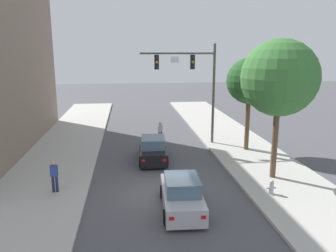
% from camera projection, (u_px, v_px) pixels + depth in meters
% --- Properties ---
extents(ground_plane, '(120.00, 120.00, 0.00)m').
position_uv_depth(ground_plane, '(167.00, 195.00, 16.88)').
color(ground_plane, '#4C4C51').
extents(sidewalk_left, '(5.00, 60.00, 0.15)m').
position_uv_depth(sidewalk_left, '(34.00, 201.00, 16.10)').
color(sidewalk_left, '#B2AFA8').
rests_on(sidewalk_left, ground).
extents(sidewalk_right, '(5.00, 60.00, 0.15)m').
position_uv_depth(sidewalk_right, '(289.00, 188.00, 17.63)').
color(sidewalk_right, '#B2AFA8').
rests_on(sidewalk_right, ground).
extents(traffic_signal_mast, '(5.61, 0.38, 7.50)m').
position_uv_depth(traffic_signal_mast, '(194.00, 76.00, 24.76)').
color(traffic_signal_mast, '#514C47').
rests_on(traffic_signal_mast, sidewalk_right).
extents(car_lead_black, '(2.01, 4.32, 1.60)m').
position_uv_depth(car_lead_black, '(153.00, 150.00, 22.11)').
color(car_lead_black, black).
rests_on(car_lead_black, ground).
extents(car_following_silver, '(1.99, 4.31, 1.60)m').
position_uv_depth(car_following_silver, '(182.00, 195.00, 15.20)').
color(car_following_silver, '#B7B7BC').
rests_on(car_following_silver, ground).
extents(pedestrian_sidewalk_left_walker, '(0.36, 0.22, 1.64)m').
position_uv_depth(pedestrian_sidewalk_left_walker, '(54.00, 175.00, 16.71)').
color(pedestrian_sidewalk_left_walker, '#232847').
rests_on(pedestrian_sidewalk_left_walker, sidewalk_left).
extents(pedestrian_crossing_road, '(0.36, 0.22, 1.64)m').
position_uv_depth(pedestrian_crossing_road, '(160.00, 131.00, 26.46)').
color(pedestrian_crossing_road, '#232847').
rests_on(pedestrian_crossing_road, ground).
extents(fire_hydrant, '(0.48, 0.24, 0.72)m').
position_uv_depth(fire_hydrant, '(271.00, 187.00, 16.62)').
color(fire_hydrant, '#B2B2B7').
rests_on(fire_hydrant, sidewalk_right).
extents(street_tree_nearest, '(4.12, 4.12, 7.64)m').
position_uv_depth(street_tree_nearest, '(279.00, 78.00, 17.72)').
color(street_tree_nearest, brown).
rests_on(street_tree_nearest, sidewalk_right).
extents(street_tree_second, '(3.21, 3.21, 6.54)m').
position_uv_depth(street_tree_second, '(250.00, 81.00, 23.18)').
color(street_tree_second, brown).
rests_on(street_tree_second, sidewalk_right).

